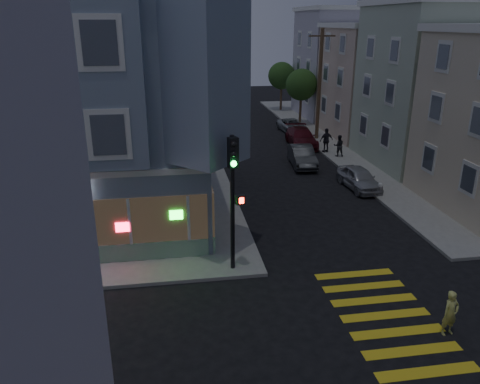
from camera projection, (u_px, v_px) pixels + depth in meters
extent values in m
plane|color=black|center=(196.00, 312.00, 16.48)|extent=(120.00, 120.00, 0.00)
cube|color=gray|center=(0.00, 154.00, 35.84)|extent=(33.00, 42.00, 0.15)
cube|color=gray|center=(440.00, 137.00, 41.13)|extent=(24.00, 42.00, 0.15)
cube|color=gray|center=(61.00, 105.00, 23.88)|extent=(14.00, 14.00, 11.00)
cube|color=silver|center=(65.00, 136.00, 24.44)|extent=(14.30, 14.30, 0.25)
cube|color=#196B33|center=(42.00, 258.00, 19.09)|extent=(13.60, 0.12, 0.80)
cube|color=#382B1E|center=(37.00, 227.00, 18.60)|extent=(13.60, 0.10, 2.00)
cylinder|color=white|center=(74.00, 191.00, 18.26)|extent=(1.00, 0.12, 1.00)
cube|color=#B0C4AA|center=(460.00, 87.00, 32.30)|extent=(12.00, 8.60, 10.50)
cube|color=#C6AD99|center=(398.00, 82.00, 40.91)|extent=(12.00, 8.60, 9.00)
cube|color=#ABA4B5|center=(359.00, 64.00, 49.00)|extent=(12.00, 8.60, 10.50)
cylinder|color=#4C3826|center=(319.00, 85.00, 38.89)|extent=(0.30, 0.30, 9.00)
cube|color=#4C3826|center=(322.00, 36.00, 37.55)|extent=(2.20, 0.12, 0.12)
cylinder|color=#4C3826|center=(300.00, 108.00, 45.48)|extent=(0.24, 0.24, 3.20)
sphere|color=#1C4017|center=(301.00, 85.00, 44.73)|extent=(3.00, 3.00, 3.00)
cylinder|color=#4C3826|center=(281.00, 96.00, 52.91)|extent=(0.24, 0.24, 3.20)
sphere|color=#1C4017|center=(282.00, 76.00, 52.15)|extent=(3.00, 3.00, 3.00)
imported|color=#C8CB68|center=(450.00, 313.00, 15.09)|extent=(0.63, 0.47, 1.56)
imported|color=black|center=(339.00, 146.00, 34.76)|extent=(0.84, 0.69, 1.60)
imported|color=#26242C|center=(326.00, 140.00, 35.80)|extent=(1.15, 0.65, 1.86)
imported|color=#AEB0B6|center=(359.00, 178.00, 28.45)|extent=(1.83, 4.00, 1.33)
imported|color=#383A3D|center=(302.00, 156.00, 32.95)|extent=(1.90, 4.43, 1.42)
imported|color=#55131D|center=(301.00, 137.00, 38.21)|extent=(2.34, 5.12, 1.45)
imported|color=#9CA2A6|center=(292.00, 126.00, 43.17)|extent=(2.31, 4.35, 1.16)
cylinder|color=black|center=(232.00, 205.00, 18.22)|extent=(0.18, 0.18, 5.54)
cube|color=black|center=(233.00, 153.00, 17.25)|extent=(0.43, 0.40, 1.16)
sphere|color=black|center=(234.00, 144.00, 16.96)|extent=(0.22, 0.22, 0.22)
sphere|color=black|center=(234.00, 154.00, 17.09)|extent=(0.22, 0.22, 0.22)
sphere|color=#19F23F|center=(234.00, 164.00, 17.21)|extent=(0.22, 0.22, 0.22)
cube|color=black|center=(240.00, 200.00, 17.98)|extent=(0.40, 0.31, 0.35)
cube|color=#FF2614|center=(241.00, 201.00, 17.86)|extent=(0.24, 0.02, 0.24)
cylinder|color=silver|center=(380.00, 190.00, 27.10)|extent=(0.23, 0.23, 0.57)
sphere|color=silver|center=(380.00, 185.00, 26.99)|extent=(0.25, 0.25, 0.25)
cylinder|color=silver|center=(380.00, 189.00, 27.08)|extent=(0.43, 0.11, 0.11)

